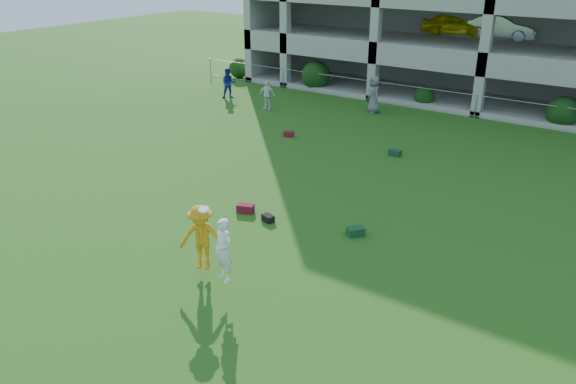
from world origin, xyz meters
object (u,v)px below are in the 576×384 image
Objects in this scene: bystander_b at (267,95)px; bystander_a at (229,83)px; bystander_c at (374,94)px; frisbee_contest at (206,240)px.

bystander_a is at bearing 154.85° from bystander_b.
frisbee_contest is (3.73, -17.26, 0.21)m from bystander_c.
bystander_c reaches higher than bystander_a.
bystander_c reaches higher than bystander_b.
frisbee_contest is at bearing -93.44° from bystander_a.
frisbee_contest reaches higher than bystander_b.
frisbee_contest reaches higher than bystander_a.
bystander_c is (8.30, 1.92, 0.11)m from bystander_a.
frisbee_contest is at bearing -36.97° from bystander_c.
bystander_b is 5.69m from bystander_c.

